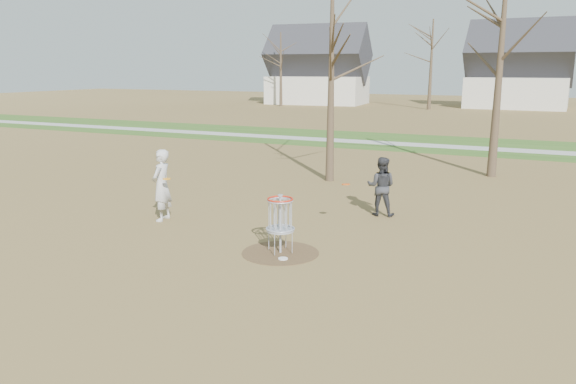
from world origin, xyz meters
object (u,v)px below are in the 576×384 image
Objects in this scene: player_standing at (162,185)px; disc_grounded at (283,259)px; disc_golf_basket at (280,215)px; player_throwing at (381,186)px.

player_standing reaches higher than disc_grounded.
disc_grounded is 0.16× the size of disc_golf_basket.
player_standing reaches higher than disc_golf_basket.
disc_golf_basket is (4.24, -1.20, -0.09)m from player_standing.
disc_grounded is (4.49, -1.58, -0.98)m from player_standing.
player_throwing reaches higher than disc_golf_basket.
disc_grounded is at bearing -56.92° from disc_golf_basket.
player_standing reaches higher than player_throwing.
player_throwing is at bearing 74.97° from disc_golf_basket.
disc_grounded is at bearing 62.31° from player_standing.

